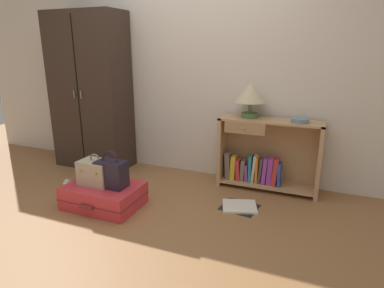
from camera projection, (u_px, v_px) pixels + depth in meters
name	position (u px, v px, depth m)	size (l,w,h in m)	color
ground_plane	(131.00, 228.00, 2.80)	(9.00, 9.00, 0.00)	olive
back_wall	(196.00, 63.00, 3.76)	(6.40, 0.10, 2.60)	silver
wardrobe	(91.00, 92.00, 4.07)	(0.94, 0.47, 1.89)	#33261E
bookshelf	(265.00, 157.00, 3.52)	(1.06, 0.32, 0.76)	tan
table_lamp	(251.00, 94.00, 3.42)	(0.32, 0.32, 0.37)	#4C7542
bowl	(300.00, 120.00, 3.25)	(0.17, 0.17, 0.04)	slate
suitcase_large	(104.00, 195.00, 3.16)	(0.71, 0.51, 0.22)	#D1333D
train_case	(96.00, 172.00, 3.13)	(0.31, 0.22, 0.30)	#B7A88E
handbag	(111.00, 174.00, 3.07)	(0.28, 0.17, 0.35)	#231E2D
bottle	(68.00, 188.00, 3.40)	(0.08, 0.08, 0.17)	white
open_book_on_floor	(240.00, 207.00, 3.16)	(0.39, 0.36, 0.02)	white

